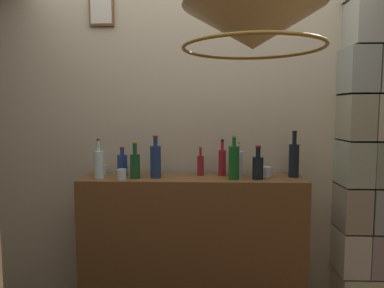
{
  "coord_description": "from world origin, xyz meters",
  "views": [
    {
      "loc": [
        0.09,
        -1.66,
        1.55
      ],
      "look_at": [
        0.0,
        0.8,
        1.31
      ],
      "focal_mm": 32.73,
      "sensor_mm": 36.0,
      "label": 1
    }
  ],
  "objects_px": {
    "liquor_bottle_sherry": "(122,165)",
    "liquor_bottle_tequila": "(239,163)",
    "glass_tumbler_rocks": "(266,172)",
    "liquor_bottle_mezcal": "(222,162)",
    "glass_tumbler_shot": "(101,170)",
    "liquor_bottle_amaro": "(200,165)",
    "liquor_bottle_port": "(135,165)",
    "liquor_bottle_vodka": "(294,159)",
    "liquor_bottle_scotch": "(234,162)",
    "liquor_bottle_whiskey": "(99,164)",
    "liquor_bottle_rye": "(258,167)",
    "liquor_bottle_vermouth": "(156,161)",
    "pendant_lamp": "(253,29)",
    "glass_tumbler_highball": "(122,174)"
  },
  "relations": [
    {
      "from": "liquor_bottle_sherry",
      "to": "glass_tumbler_rocks",
      "type": "xyz_separation_m",
      "value": [
        1.06,
        0.0,
        -0.05
      ]
    },
    {
      "from": "liquor_bottle_sherry",
      "to": "liquor_bottle_vermouth",
      "type": "xyz_separation_m",
      "value": [
        0.26,
        -0.05,
        0.04
      ]
    },
    {
      "from": "glass_tumbler_rocks",
      "to": "glass_tumbler_shot",
      "type": "bearing_deg",
      "value": 177.44
    },
    {
      "from": "liquor_bottle_vodka",
      "to": "liquor_bottle_tequila",
      "type": "distance_m",
      "value": 0.4
    },
    {
      "from": "liquor_bottle_sherry",
      "to": "liquor_bottle_vodka",
      "type": "relative_size",
      "value": 0.64
    },
    {
      "from": "liquor_bottle_rye",
      "to": "liquor_bottle_amaro",
      "type": "bearing_deg",
      "value": 162.17
    },
    {
      "from": "liquor_bottle_vodka",
      "to": "glass_tumbler_shot",
      "type": "height_order",
      "value": "liquor_bottle_vodka"
    },
    {
      "from": "liquor_bottle_sherry",
      "to": "liquor_bottle_vodka",
      "type": "bearing_deg",
      "value": 0.24
    },
    {
      "from": "liquor_bottle_rye",
      "to": "liquor_bottle_mezcal",
      "type": "bearing_deg",
      "value": 152.84
    },
    {
      "from": "glass_tumbler_highball",
      "to": "liquor_bottle_port",
      "type": "bearing_deg",
      "value": 30.35
    },
    {
      "from": "liquor_bottle_scotch",
      "to": "pendant_lamp",
      "type": "xyz_separation_m",
      "value": [
        0.0,
        -0.87,
        0.72
      ]
    },
    {
      "from": "liquor_bottle_whiskey",
      "to": "liquor_bottle_amaro",
      "type": "bearing_deg",
      "value": 10.37
    },
    {
      "from": "liquor_bottle_vodka",
      "to": "liquor_bottle_port",
      "type": "height_order",
      "value": "liquor_bottle_vodka"
    },
    {
      "from": "glass_tumbler_shot",
      "to": "liquor_bottle_vermouth",
      "type": "bearing_deg",
      "value": -14.52
    },
    {
      "from": "liquor_bottle_scotch",
      "to": "glass_tumbler_rocks",
      "type": "height_order",
      "value": "liquor_bottle_scotch"
    },
    {
      "from": "liquor_bottle_vermouth",
      "to": "liquor_bottle_amaro",
      "type": "bearing_deg",
      "value": 17.7
    },
    {
      "from": "liquor_bottle_scotch",
      "to": "liquor_bottle_amaro",
      "type": "bearing_deg",
      "value": 148.65
    },
    {
      "from": "liquor_bottle_vermouth",
      "to": "liquor_bottle_scotch",
      "type": "bearing_deg",
      "value": -4.19
    },
    {
      "from": "liquor_bottle_tequila",
      "to": "glass_tumbler_rocks",
      "type": "bearing_deg",
      "value": 1.41
    },
    {
      "from": "liquor_bottle_whiskey",
      "to": "liquor_bottle_rye",
      "type": "bearing_deg",
      "value": 0.12
    },
    {
      "from": "liquor_bottle_sherry",
      "to": "pendant_lamp",
      "type": "bearing_deg",
      "value": -49.59
    },
    {
      "from": "liquor_bottle_amaro",
      "to": "liquor_bottle_whiskey",
      "type": "xyz_separation_m",
      "value": [
        -0.73,
        -0.13,
        0.02
      ]
    },
    {
      "from": "liquor_bottle_port",
      "to": "liquor_bottle_amaro",
      "type": "height_order",
      "value": "liquor_bottle_port"
    },
    {
      "from": "liquor_bottle_sherry",
      "to": "liquor_bottle_port",
      "type": "xyz_separation_m",
      "value": [
        0.11,
        -0.08,
        0.01
      ]
    },
    {
      "from": "pendant_lamp",
      "to": "glass_tumbler_highball",
      "type": "bearing_deg",
      "value": 133.59
    },
    {
      "from": "liquor_bottle_vodka",
      "to": "liquor_bottle_vermouth",
      "type": "xyz_separation_m",
      "value": [
        -1.01,
        -0.06,
        -0.01
      ]
    },
    {
      "from": "liquor_bottle_port",
      "to": "liquor_bottle_vodka",
      "type": "bearing_deg",
      "value": 4.09
    },
    {
      "from": "glass_tumbler_rocks",
      "to": "liquor_bottle_rye",
      "type": "bearing_deg",
      "value": -132.04
    },
    {
      "from": "liquor_bottle_amaro",
      "to": "glass_tumbler_highball",
      "type": "distance_m",
      "value": 0.58
    },
    {
      "from": "liquor_bottle_whiskey",
      "to": "pendant_lamp",
      "type": "height_order",
      "value": "pendant_lamp"
    },
    {
      "from": "liquor_bottle_rye",
      "to": "pendant_lamp",
      "type": "distance_m",
      "value": 1.17
    },
    {
      "from": "liquor_bottle_mezcal",
      "to": "liquor_bottle_amaro",
      "type": "bearing_deg",
      "value": 178.24
    },
    {
      "from": "liquor_bottle_mezcal",
      "to": "glass_tumbler_rocks",
      "type": "height_order",
      "value": "liquor_bottle_mezcal"
    },
    {
      "from": "liquor_bottle_sherry",
      "to": "liquor_bottle_tequila",
      "type": "bearing_deg",
      "value": -0.14
    },
    {
      "from": "liquor_bottle_mezcal",
      "to": "liquor_bottle_scotch",
      "type": "bearing_deg",
      "value": -61.73
    },
    {
      "from": "liquor_bottle_amaro",
      "to": "glass_tumbler_shot",
      "type": "height_order",
      "value": "liquor_bottle_amaro"
    },
    {
      "from": "liquor_bottle_sherry",
      "to": "pendant_lamp",
      "type": "xyz_separation_m",
      "value": [
        0.82,
        -0.96,
        0.76
      ]
    },
    {
      "from": "liquor_bottle_mezcal",
      "to": "liquor_bottle_port",
      "type": "bearing_deg",
      "value": -169.09
    },
    {
      "from": "liquor_bottle_vermouth",
      "to": "liquor_bottle_tequila",
      "type": "relative_size",
      "value": 1.17
    },
    {
      "from": "liquor_bottle_mezcal",
      "to": "liquor_bottle_tequila",
      "type": "relative_size",
      "value": 1.04
    },
    {
      "from": "liquor_bottle_vermouth",
      "to": "liquor_bottle_vodka",
      "type": "bearing_deg",
      "value": 3.35
    },
    {
      "from": "liquor_bottle_mezcal",
      "to": "liquor_bottle_port",
      "type": "xyz_separation_m",
      "value": [
        -0.63,
        -0.12,
        -0.01
      ]
    },
    {
      "from": "glass_tumbler_shot",
      "to": "liquor_bottle_vodka",
      "type": "bearing_deg",
      "value": -2.12
    },
    {
      "from": "liquor_bottle_mezcal",
      "to": "glass_tumbler_rocks",
      "type": "bearing_deg",
      "value": -7.39
    },
    {
      "from": "liquor_bottle_mezcal",
      "to": "liquor_bottle_tequila",
      "type": "xyz_separation_m",
      "value": [
        0.12,
        -0.05,
        -0.01
      ]
    },
    {
      "from": "liquor_bottle_mezcal",
      "to": "glass_tumbler_shot",
      "type": "xyz_separation_m",
      "value": [
        -0.92,
        0.01,
        -0.07
      ]
    },
    {
      "from": "liquor_bottle_whiskey",
      "to": "liquor_bottle_rye",
      "type": "relative_size",
      "value": 1.18
    },
    {
      "from": "liquor_bottle_amaro",
      "to": "liquor_bottle_tequila",
      "type": "distance_m",
      "value": 0.28
    },
    {
      "from": "liquor_bottle_vodka",
      "to": "glass_tumbler_shot",
      "type": "distance_m",
      "value": 1.44
    },
    {
      "from": "glass_tumbler_highball",
      "to": "liquor_bottle_tequila",
      "type": "bearing_deg",
      "value": 8.54
    }
  ]
}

